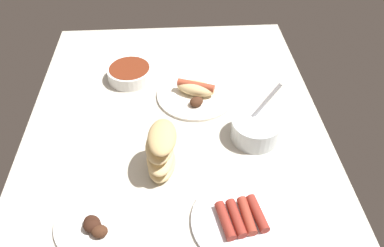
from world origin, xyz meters
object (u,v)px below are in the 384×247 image
object	(u,v)px
bowl_chili	(131,73)
bread_stack	(163,151)
plate_hotdog_assembled	(197,92)
bowl_coleslaw	(257,128)
plate_sausages	(243,220)
plate_grilled_meat	(96,224)

from	to	relation	value
bowl_chili	bread_stack	size ratio (longest dim) A/B	1.06
bowl_chili	plate_hotdog_assembled	bearing A→B (deg)	-116.40
bread_stack	bowl_coleslaw	bearing A→B (deg)	-69.10
bread_stack	plate_sausages	bearing A→B (deg)	-133.09
plate_grilled_meat	plate_sausages	distance (cm)	34.60
bread_stack	plate_grilled_meat	bearing A→B (deg)	135.35
plate_sausages	plate_hotdog_assembled	distance (cm)	47.89
plate_sausages	bowl_chili	bearing A→B (deg)	26.80
plate_hotdog_assembled	bowl_coleslaw	world-z (taller)	bowl_coleslaw
bowl_chili	plate_grilled_meat	distance (cm)	57.44
bread_stack	plate_sausages	distance (cm)	26.10
bread_stack	plate_grilled_meat	xyz separation A→B (cm)	(-16.26, 16.06, -6.22)
bowl_coleslaw	plate_sausages	bearing A→B (deg)	163.11
bread_stack	bowl_coleslaw	xyz separation A→B (cm)	(10.27, -26.89, -3.60)
plate_grilled_meat	bowl_coleslaw	distance (cm)	50.55
bread_stack	bowl_coleslaw	size ratio (longest dim) A/B	0.92
bowl_chili	bowl_coleslaw	distance (cm)	48.67
plate_grilled_meat	bowl_chili	bearing A→B (deg)	-5.16
bread_stack	bowl_chili	bearing A→B (deg)	14.91
plate_hotdog_assembled	bowl_chili	bearing A→B (deg)	63.60
bread_stack	plate_hotdog_assembled	xyz separation A→B (cm)	(29.99, -11.12, -5.55)
bowl_chili	bread_stack	bearing A→B (deg)	-165.09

